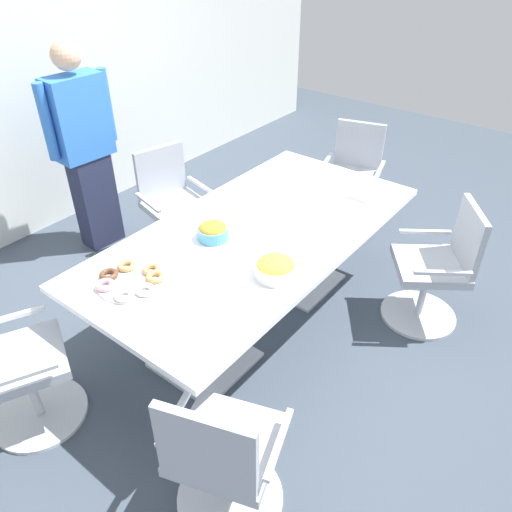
{
  "coord_description": "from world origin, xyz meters",
  "views": [
    {
      "loc": [
        -2.17,
        -1.69,
        2.47
      ],
      "look_at": [
        0.0,
        0.0,
        0.55
      ],
      "focal_mm": 34.89,
      "sensor_mm": 36.0,
      "label": 1
    }
  ],
  "objects": [
    {
      "name": "office_chair_4",
      "position": [
        -1.22,
        -0.76,
        0.41
      ],
      "size": [
        0.69,
        0.69,
        0.91
      ],
      "rotation": [
        0.0,
        0.0,
        -1.24
      ],
      "color": "silver",
      "rests_on": "ground"
    },
    {
      "name": "conference_table",
      "position": [
        0.0,
        0.0,
        0.63
      ],
      "size": [
        2.4,
        1.2,
        0.75
      ],
      "color": "white",
      "rests_on": "ground"
    },
    {
      "name": "office_chair_2",
      "position": [
        0.27,
        1.09,
        0.41
      ],
      "size": [
        0.65,
        0.65,
        0.91
      ],
      "rotation": [
        0.0,
        0.0,
        -3.38
      ],
      "color": "silver",
      "rests_on": "ground"
    },
    {
      "name": "snack_bowl_chips_orange",
      "position": [
        -0.24,
        0.16,
        0.8
      ],
      "size": [
        0.2,
        0.2,
        0.11
      ],
      "color": "#4C9EC6",
      "rests_on": "conference_table"
    },
    {
      "name": "person_standing_1",
      "position": [
        -0.03,
        1.73,
        0.89
      ],
      "size": [
        0.61,
        0.24,
        1.72
      ],
      "rotation": [
        0.0,
        0.0,
        -3.2
      ],
      "color": "#232842",
      "rests_on": "ground"
    },
    {
      "name": "office_chair_1",
      "position": [
        1.68,
        0.18,
        0.41
      ],
      "size": [
        0.66,
        0.66,
        0.91
      ],
      "rotation": [
        0.0,
        0.0,
        -4.44
      ],
      "color": "silver",
      "rests_on": "ground"
    },
    {
      "name": "donut_platter",
      "position": [
        -0.87,
        0.21,
        0.77
      ],
      "size": [
        0.38,
        0.38,
        0.04
      ],
      "color": "white",
      "rests_on": "conference_table"
    },
    {
      "name": "napkin_pile",
      "position": [
        0.86,
        -0.33,
        0.78
      ],
      "size": [
        0.18,
        0.18,
        0.07
      ],
      "primitive_type": "cube",
      "color": "white",
      "rests_on": "conference_table"
    },
    {
      "name": "ground_plane",
      "position": [
        0.0,
        0.0,
        -0.01
      ],
      "size": [
        10.0,
        10.0,
        0.01
      ],
      "primitive_type": "cube",
      "color": "#3D4754"
    },
    {
      "name": "office_chair_3",
      "position": [
        -1.52,
        0.5,
        0.41
      ],
      "size": [
        0.72,
        0.72,
        0.91
      ],
      "rotation": [
        0.0,
        0.0,
        -2.01
      ],
      "color": "silver",
      "rests_on": "ground"
    },
    {
      "name": "back_wall",
      "position": [
        0.0,
        2.4,
        1.4
      ],
      "size": [
        8.0,
        0.1,
        2.8
      ],
      "primitive_type": "cube",
      "color": "silver",
      "rests_on": "ground"
    },
    {
      "name": "snack_bowl_chips_yellow",
      "position": [
        -0.31,
        -0.38,
        0.8
      ],
      "size": [
        0.25,
        0.25,
        0.11
      ],
      "color": "white",
      "rests_on": "conference_table"
    },
    {
      "name": "office_chair_0",
      "position": [
        0.78,
        -0.98,
        0.41
      ],
      "size": [
        0.75,
        0.75,
        0.91
      ],
      "rotation": [
        0.0,
        0.0,
        0.62
      ],
      "color": "silver",
      "rests_on": "ground"
    }
  ]
}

